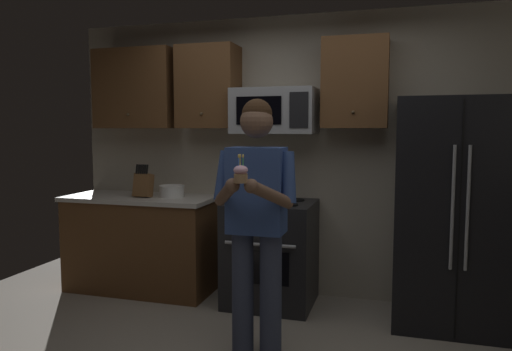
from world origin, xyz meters
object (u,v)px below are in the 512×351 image
knife_block (143,185)px  person (256,213)px  refrigerator (454,213)px  cupcake (241,174)px  oven_range (271,253)px  bowl_large_white (172,191)px  microwave (275,111)px

knife_block → person: size_ratio=0.18×
refrigerator → cupcake: size_ratio=10.35×
oven_range → refrigerator: size_ratio=0.52×
oven_range → refrigerator: 1.56m
oven_range → person: size_ratio=0.53×
bowl_large_white → knife_block: bearing=-164.1°
bowl_large_white → cupcake: size_ratio=1.39×
oven_range → microwave: bearing=90.0°
oven_range → microwave: (0.00, 0.12, 1.26)m
refrigerator → knife_block: bearing=179.8°
person → bowl_large_white: bearing=137.5°
knife_block → person: bearing=-34.8°
microwave → person: bearing=-82.0°
person → refrigerator: bearing=35.7°
microwave → cupcake: 1.52m
bowl_large_white → person: (1.14, -1.05, 0.02)m
microwave → person: microwave is taller
oven_range → bowl_large_white: bearing=177.4°
refrigerator → bowl_large_white: 2.49m
oven_range → knife_block: 1.37m
microwave → bowl_large_white: microwave is taller
refrigerator → cupcake: (-1.34, -1.29, 0.39)m
oven_range → cupcake: bearing=-83.2°
microwave → refrigerator: (1.50, -0.16, -0.82)m
knife_block → oven_range: bearing=1.4°
oven_range → person: (0.16, -1.00, 0.53)m
microwave → bowl_large_white: size_ratio=3.07×
oven_range → knife_block: knife_block is taller
knife_block → bowl_large_white: 0.28m
microwave → knife_block: microwave is taller
refrigerator → bowl_large_white: (-2.48, 0.08, 0.08)m
refrigerator → person: size_ratio=1.02×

